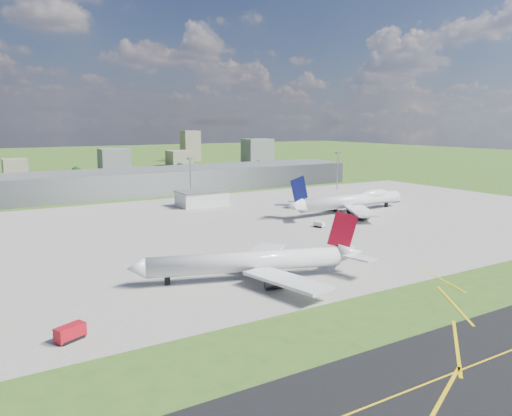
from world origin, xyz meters
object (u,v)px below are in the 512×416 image
airliner_blue_quad (351,201)px  tug_yellow (195,259)px  crash_tender (70,333)px  van_white_near (319,225)px  airliner_red_twin (255,262)px  van_white_far (396,200)px

airliner_blue_quad → tug_yellow: airliner_blue_quad is taller
crash_tender → van_white_near: (117.49, 64.07, -0.39)m
airliner_red_twin → van_white_far: airliner_red_twin is taller
airliner_blue_quad → van_white_near: 44.28m
crash_tender → van_white_near: 133.83m
airliner_red_twin → tug_yellow: 28.05m
van_white_near → van_white_far: (82.17, 32.41, -0.03)m
tug_yellow → van_white_far: 160.80m
van_white_far → van_white_near: bearing=-156.1°
airliner_red_twin → tug_yellow: bearing=-56.9°
crash_tender → van_white_near: bearing=4.4°
tug_yellow → van_white_far: bearing=11.7°
tug_yellow → van_white_near: (69.41, 21.27, 0.40)m
airliner_blue_quad → van_white_near: (-38.14, -22.04, -4.50)m
airliner_blue_quad → van_white_far: (44.03, 10.38, -4.53)m
crash_tender → airliner_red_twin: bearing=-8.0°
crash_tender → van_white_near: size_ratio=1.31×
van_white_near → van_white_far: size_ratio=1.09×
airliner_red_twin → crash_tender: 57.68m
van_white_near → tug_yellow: bearing=94.2°
airliner_blue_quad → airliner_red_twin: bearing=-147.5°
airliner_blue_quad → crash_tender: bearing=-153.5°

